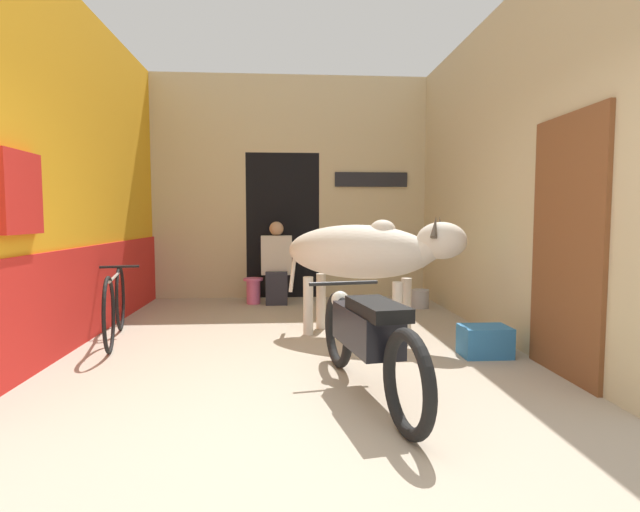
{
  "coord_description": "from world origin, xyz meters",
  "views": [
    {
      "loc": [
        -0.1,
        -2.91,
        1.29
      ],
      "look_at": [
        0.27,
        2.28,
        0.88
      ],
      "focal_mm": 28.0,
      "sensor_mm": 36.0,
      "label": 1
    }
  ],
  "objects_px": {
    "motorcycle_near": "(366,336)",
    "plastic_stool": "(253,290)",
    "cow": "(366,253)",
    "shopkeeper_seated": "(277,262)",
    "bucket": "(420,299)",
    "bicycle": "(115,305)",
    "crate": "(485,341)"
  },
  "relations": [
    {
      "from": "motorcycle_near",
      "to": "plastic_stool",
      "type": "distance_m",
      "value": 4.07
    },
    {
      "from": "cow",
      "to": "shopkeeper_seated",
      "type": "xyz_separation_m",
      "value": [
        -0.99,
        2.15,
        -0.28
      ]
    },
    {
      "from": "motorcycle_near",
      "to": "bucket",
      "type": "xyz_separation_m",
      "value": [
        1.33,
        3.41,
        -0.31
      ]
    },
    {
      "from": "bicycle",
      "to": "bucket",
      "type": "relative_size",
      "value": 6.6
    },
    {
      "from": "cow",
      "to": "bicycle",
      "type": "bearing_deg",
      "value": 179.28
    },
    {
      "from": "cow",
      "to": "crate",
      "type": "relative_size",
      "value": 4.4
    },
    {
      "from": "cow",
      "to": "crate",
      "type": "height_order",
      "value": "cow"
    },
    {
      "from": "shopkeeper_seated",
      "to": "plastic_stool",
      "type": "distance_m",
      "value": 0.55
    },
    {
      "from": "cow",
      "to": "shopkeeper_seated",
      "type": "relative_size",
      "value": 1.58
    },
    {
      "from": "bucket",
      "to": "cow",
      "type": "bearing_deg",
      "value": -122.38
    },
    {
      "from": "cow",
      "to": "motorcycle_near",
      "type": "bearing_deg",
      "value": -99.16
    },
    {
      "from": "cow",
      "to": "plastic_stool",
      "type": "distance_m",
      "value": 2.64
    },
    {
      "from": "plastic_stool",
      "to": "crate",
      "type": "bearing_deg",
      "value": -52.17
    },
    {
      "from": "bicycle",
      "to": "crate",
      "type": "height_order",
      "value": "bicycle"
    },
    {
      "from": "cow",
      "to": "shopkeeper_seated",
      "type": "bearing_deg",
      "value": 114.63
    },
    {
      "from": "cow",
      "to": "shopkeeper_seated",
      "type": "distance_m",
      "value": 2.38
    },
    {
      "from": "plastic_stool",
      "to": "bucket",
      "type": "relative_size",
      "value": 1.47
    },
    {
      "from": "cow",
      "to": "bucket",
      "type": "height_order",
      "value": "cow"
    },
    {
      "from": "crate",
      "to": "bucket",
      "type": "distance_m",
      "value": 2.47
    },
    {
      "from": "bicycle",
      "to": "plastic_stool",
      "type": "bearing_deg",
      "value": 58.67
    },
    {
      "from": "bucket",
      "to": "bicycle",
      "type": "bearing_deg",
      "value": -156.24
    },
    {
      "from": "motorcycle_near",
      "to": "bucket",
      "type": "height_order",
      "value": "motorcycle_near"
    },
    {
      "from": "motorcycle_near",
      "to": "bicycle",
      "type": "distance_m",
      "value": 2.96
    },
    {
      "from": "bicycle",
      "to": "shopkeeper_seated",
      "type": "relative_size",
      "value": 1.4
    },
    {
      "from": "motorcycle_near",
      "to": "bucket",
      "type": "relative_size",
      "value": 7.93
    },
    {
      "from": "bicycle",
      "to": "crate",
      "type": "distance_m",
      "value": 3.72
    },
    {
      "from": "motorcycle_near",
      "to": "plastic_stool",
      "type": "bearing_deg",
      "value": 105.0
    },
    {
      "from": "motorcycle_near",
      "to": "shopkeeper_seated",
      "type": "relative_size",
      "value": 1.69
    },
    {
      "from": "cow",
      "to": "plastic_stool",
      "type": "height_order",
      "value": "cow"
    },
    {
      "from": "crate",
      "to": "bucket",
      "type": "height_order",
      "value": "crate"
    },
    {
      "from": "motorcycle_near",
      "to": "shopkeeper_seated",
      "type": "height_order",
      "value": "shopkeeper_seated"
    },
    {
      "from": "shopkeeper_seated",
      "to": "crate",
      "type": "relative_size",
      "value": 2.78
    }
  ]
}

